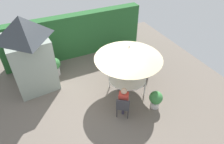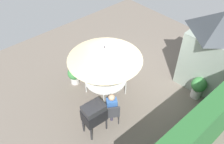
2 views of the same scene
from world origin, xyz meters
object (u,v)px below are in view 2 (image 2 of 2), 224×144
object	(u,v)px
garden_shed	(213,50)
potted_plant_by_grill	(74,75)
bbq_grill	(94,114)
person_in_blue	(112,105)
patio_umbrella	(105,53)
potted_plant_by_shed	(198,87)
chair_near_shed	(102,60)
patio_table	(106,80)
person_in_red	(102,57)
chair_far_side	(112,112)

from	to	relation	value
garden_shed	potted_plant_by_grill	distance (m)	5.25
bbq_grill	person_in_blue	size ratio (longest dim) A/B	0.95
garden_shed	patio_umbrella	world-z (taller)	garden_shed
potted_plant_by_shed	person_in_blue	distance (m)	3.36
garden_shed	chair_near_shed	world-z (taller)	garden_shed
patio_table	potted_plant_by_shed	xyz separation A→B (m)	(-2.42, 2.38, -0.18)
garden_shed	bbq_grill	xyz separation A→B (m)	(4.65, -1.08, -0.74)
bbq_grill	person_in_red	world-z (taller)	person_in_red
patio_table	patio_umbrella	bearing A→B (deg)	147.99
patio_umbrella	person_in_blue	world-z (taller)	patio_umbrella
potted_plant_by_shed	person_in_red	xyz separation A→B (m)	(1.70, -3.41, 0.27)
potted_plant_by_shed	person_in_red	bearing A→B (deg)	-63.49
chair_far_side	potted_plant_by_grill	bearing A→B (deg)	-94.05
patio_table	person_in_blue	world-z (taller)	person_in_blue
bbq_grill	garden_shed	bearing A→B (deg)	166.99
patio_umbrella	chair_far_side	distance (m)	1.96
potted_plant_by_grill	person_in_blue	bearing A→B (deg)	86.91
chair_near_shed	potted_plant_by_grill	xyz separation A→B (m)	(1.32, -0.15, -0.10)
person_in_red	person_in_blue	bearing A→B (deg)	56.88
potted_plant_by_shed	potted_plant_by_grill	xyz separation A→B (m)	(2.97, -3.63, -0.09)
garden_shed	patio_umbrella	xyz separation A→B (m)	(3.31, -2.11, 0.31)
bbq_grill	potted_plant_by_grill	world-z (taller)	bbq_grill
patio_umbrella	person_in_blue	distance (m)	1.71
chair_near_shed	bbq_grill	bearing A→B (deg)	45.41
person_in_blue	person_in_red	bearing A→B (deg)	-123.12
patio_table	person_in_red	distance (m)	1.26
potted_plant_by_shed	person_in_red	world-z (taller)	person_in_red
garden_shed	patio_table	xyz separation A→B (m)	(3.31, -2.11, -0.90)
patio_umbrella	potted_plant_by_grill	world-z (taller)	patio_umbrella
patio_umbrella	bbq_grill	bearing A→B (deg)	37.67
patio_table	person_in_blue	bearing A→B (deg)	58.47
patio_umbrella	chair_far_side	world-z (taller)	patio_umbrella
chair_near_shed	potted_plant_by_grill	bearing A→B (deg)	-6.38
potted_plant_by_grill	bbq_grill	bearing A→B (deg)	70.85
patio_umbrella	potted_plant_by_grill	size ratio (longest dim) A/B	3.48
chair_far_side	potted_plant_by_grill	world-z (taller)	chair_far_side
person_in_red	chair_near_shed	bearing A→B (deg)	-124.76
bbq_grill	person_in_blue	world-z (taller)	person_in_blue
chair_near_shed	potted_plant_by_shed	size ratio (longest dim) A/B	1.01
garden_shed	patio_umbrella	size ratio (longest dim) A/B	1.21
patio_table	potted_plant_by_grill	bearing A→B (deg)	-66.15
garden_shed	potted_plant_by_shed	distance (m)	1.42
garden_shed	patio_table	bearing A→B (deg)	-32.59
patio_umbrella	person_in_red	distance (m)	1.68
garden_shed	patio_table	size ratio (longest dim) A/B	2.05
patio_table	potted_plant_by_shed	distance (m)	3.40
chair_near_shed	potted_plant_by_grill	distance (m)	1.33
chair_far_side	potted_plant_by_shed	xyz separation A→B (m)	(-3.14, 1.20, -0.01)
garden_shed	person_in_blue	size ratio (longest dim) A/B	2.47
patio_umbrella	chair_near_shed	size ratio (longest dim) A/B	2.85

